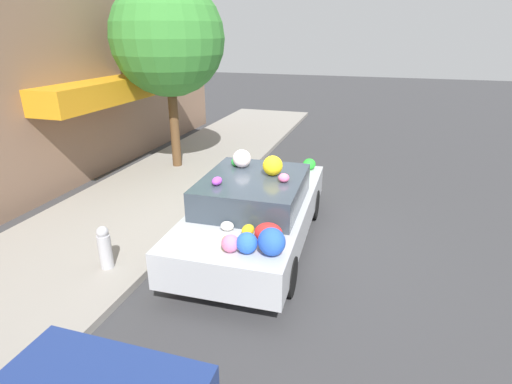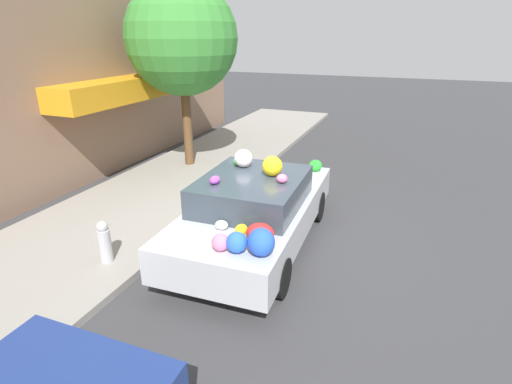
% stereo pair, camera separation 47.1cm
% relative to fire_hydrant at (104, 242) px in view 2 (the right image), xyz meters
% --- Properties ---
extents(ground_plane, '(60.00, 60.00, 0.00)m').
position_rel_fire_hydrant_xyz_m(ground_plane, '(1.61, -1.73, -0.47)').
color(ground_plane, '#38383A').
extents(sidewalk_curb, '(24.00, 3.20, 0.12)m').
position_rel_fire_hydrant_xyz_m(sidewalk_curb, '(1.61, 0.97, -0.41)').
color(sidewalk_curb, gray).
rests_on(sidewalk_curb, ground).
extents(building_facade, '(18.00, 1.20, 4.50)m').
position_rel_fire_hydrant_xyz_m(building_facade, '(1.75, 3.18, 1.78)').
color(building_facade, '#846651').
rests_on(building_facade, ground).
extents(street_tree, '(2.80, 2.80, 4.65)m').
position_rel_fire_hydrant_xyz_m(street_tree, '(4.91, 1.38, 2.89)').
color(street_tree, brown).
rests_on(street_tree, sidewalk_curb).
extents(fire_hydrant, '(0.20, 0.20, 0.70)m').
position_rel_fire_hydrant_xyz_m(fire_hydrant, '(0.00, 0.00, 0.00)').
color(fire_hydrant, '#B2B2B7').
rests_on(fire_hydrant, sidewalk_curb).
extents(art_car, '(4.30, 1.96, 1.64)m').
position_rel_fire_hydrant_xyz_m(art_car, '(1.56, -1.93, 0.24)').
color(art_car, '#B7BABF').
rests_on(art_car, ground).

